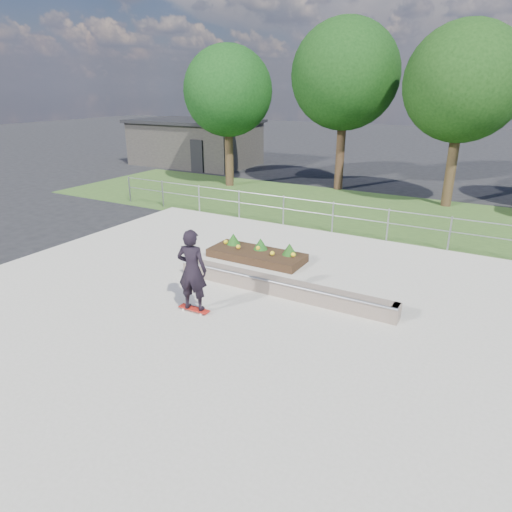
{
  "coord_description": "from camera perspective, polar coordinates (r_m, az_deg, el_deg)",
  "views": [
    {
      "loc": [
        5.5,
        -7.82,
        5.09
      ],
      "look_at": [
        0.2,
        1.5,
        1.1
      ],
      "focal_mm": 32.0,
      "sensor_mm": 36.0,
      "label": 1
    }
  ],
  "objects": [
    {
      "name": "concrete_slab",
      "position": [
        10.82,
        -4.9,
        -7.56
      ],
      "size": [
        15.0,
        15.0,
        0.06
      ],
      "primitive_type": "cube",
      "color": "#AEA89A",
      "rests_on": "ground"
    },
    {
      "name": "tree_mid_left",
      "position": [
        24.19,
        11.08,
        21.3
      ],
      "size": [
        5.25,
        5.25,
        8.25
      ],
      "color": "#301E13",
      "rests_on": "ground"
    },
    {
      "name": "grind_ledge",
      "position": [
        11.73,
        3.12,
        -3.9
      ],
      "size": [
        6.0,
        0.44,
        0.43
      ],
      "color": "#68574C",
      "rests_on": "concrete_slab"
    },
    {
      "name": "ground",
      "position": [
        10.83,
        -4.89,
        -7.7
      ],
      "size": [
        120.0,
        120.0,
        0.0
      ],
      "primitive_type": "plane",
      "color": "black",
      "rests_on": "ground"
    },
    {
      "name": "building",
      "position": [
        32.55,
        -7.61,
        13.94
      ],
      "size": [
        8.4,
        5.4,
        3.0
      ],
      "color": "#282624",
      "rests_on": "ground"
    },
    {
      "name": "tree_far_left",
      "position": [
        24.81,
        -3.54,
        19.84
      ],
      "size": [
        4.55,
        4.55,
        7.15
      ],
      "color": "#342314",
      "rests_on": "ground"
    },
    {
      "name": "skateboarder",
      "position": [
        10.61,
        -7.99,
        -1.79
      ],
      "size": [
        0.8,
        0.61,
        2.04
      ],
      "color": "white",
      "rests_on": "concrete_slab"
    },
    {
      "name": "fence",
      "position": [
        16.84,
        9.59,
        5.26
      ],
      "size": [
        20.06,
        0.06,
        1.2
      ],
      "color": "gray",
      "rests_on": "ground"
    },
    {
      "name": "grass_verge",
      "position": [
        20.25,
        12.97,
        5.37
      ],
      "size": [
        30.0,
        8.0,
        0.02
      ],
      "primitive_type": "cube",
      "color": "#304E1F",
      "rests_on": "ground"
    },
    {
      "name": "tree_mid_right",
      "position": [
        21.96,
        24.53,
        19.08
      ],
      "size": [
        4.9,
        4.9,
        7.7
      ],
      "color": "#322314",
      "rests_on": "ground"
    },
    {
      "name": "planter_bed",
      "position": [
        14.14,
        0.16,
        0.38
      ],
      "size": [
        3.0,
        1.2,
        0.61
      ],
      "color": "black",
      "rests_on": "concrete_slab"
    }
  ]
}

